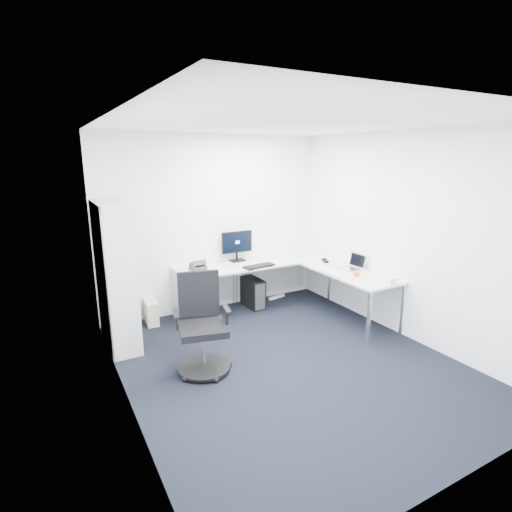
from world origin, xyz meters
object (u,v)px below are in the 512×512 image
bookshelf (116,276)px  monitor (237,246)px  laptop (348,262)px  l_desk (268,291)px  task_chair (203,326)px

bookshelf → monitor: size_ratio=3.59×
laptop → l_desk: bearing=143.1°
bookshelf → monitor: 2.01m
bookshelf → monitor: bearing=14.7°
l_desk → bookshelf: 2.24m
monitor → task_chair: bearing=-126.2°
l_desk → task_chair: size_ratio=2.31×
task_chair → l_desk: bearing=49.6°
bookshelf → task_chair: size_ratio=1.66×
l_desk → laptop: bearing=-34.2°
l_desk → monitor: bearing=112.9°
bookshelf → laptop: 3.23m
l_desk → bookshelf: bookshelf is taller
l_desk → laptop: 1.27m
l_desk → monitor: (-0.24, 0.56, 0.62)m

